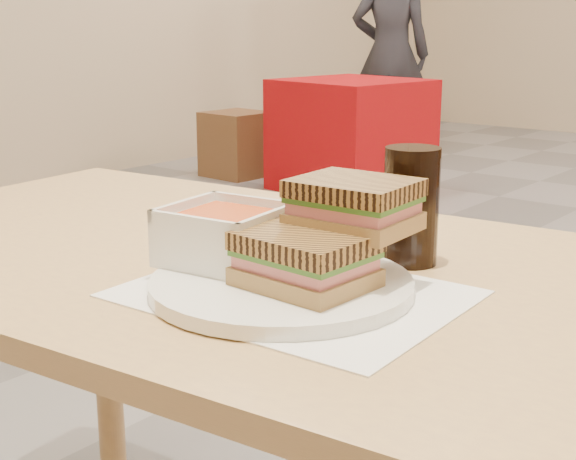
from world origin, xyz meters
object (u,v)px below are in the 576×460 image
Objects in this scene: patron_a at (390,54)px; bg_chair_0l at (237,144)px; soup_bowl at (225,237)px; panini_lower at (306,259)px; bg_chair_0r at (356,158)px; bg_table_0 at (351,135)px; plate at (281,285)px; cola_glass at (411,206)px; main_table at (228,332)px.

bg_chair_0l is at bearing -110.59° from patron_a.
bg_chair_0l is at bearing 132.71° from soup_bowl.
patron_a reaches higher than bg_chair_0l.
bg_chair_0r is (-2.28, 3.42, -0.57)m from panini_lower.
bg_table_0 is (-2.38, 3.50, -0.45)m from panini_lower.
plate is 0.05m from panini_lower.
soup_bowl is 1.05× the size of panini_lower.
cola_glass reaches higher than bg_chair_0r.
plate is 0.67× the size of bg_chair_0l.
plate reaches higher than bg_chair_0l.
bg_chair_0l is at bearing 133.78° from panini_lower.
soup_bowl is at bearing -128.05° from cola_glass.
main_table reaches higher than bg_chair_0l.
soup_bowl is 4.63m from bg_chair_0l.
main_table is at bearing -153.25° from cola_glass.
panini_lower is at bearing -3.58° from plate.
cola_glass is 4.00m from bg_chair_0r.
patron_a is (-2.59, 4.50, 0.16)m from main_table.
soup_bowl reaches higher than panini_lower.
bg_chair_0l is (-0.87, -0.11, -0.13)m from bg_table_0.
patron_a reaches higher than soup_bowl.
soup_bowl is 0.23m from cola_glass.
bg_chair_0l is 0.87× the size of bg_chair_0r.
plate is 4.69m from bg_chair_0l.
plate is 4.23m from bg_table_0.
soup_bowl is at bearing -59.78° from patron_a.
plate is 0.10m from soup_bowl.
bg_chair_0l is 0.96m from bg_chair_0r.
bg_chair_0r is 1.40m from patron_a.
bg_table_0 is (-2.39, 3.30, -0.48)m from cola_glass.
bg_chair_0l is at bearing 132.70° from main_table.
cola_glass is (0.14, 0.18, 0.03)m from soup_bowl.
patron_a reaches higher than cola_glass.
bg_chair_0r is (0.96, 0.03, 0.00)m from bg_chair_0l.
panini_lower is at bearing -55.82° from bg_table_0.
plate is at bearing -104.40° from cola_glass.
cola_glass is 4.60m from bg_chair_0l.
plate is 2.02× the size of cola_glass.
soup_bowl is at bearing -57.69° from bg_chair_0r.
plate is 2.15× the size of panini_lower.
bg_chair_0r reaches higher than bg_chair_0l.
panini_lower is at bearing -46.22° from bg_chair_0l.
main_table is 0.22m from plate.
bg_chair_0r is at bearing 123.34° from plate.
bg_chair_0r is (-2.25, 3.42, -0.54)m from plate.
main_table is 0.80× the size of patron_a.
cola_glass reaches higher than main_table.
main_table is at bearing 156.70° from panini_lower.
panini_lower reaches higher than plate.
patron_a is at bearing 122.59° from cola_glass.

